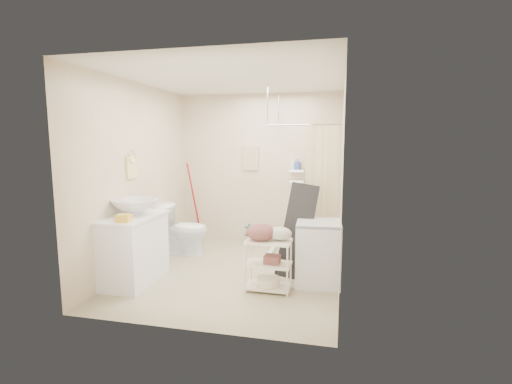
% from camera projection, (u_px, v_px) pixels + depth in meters
% --- Properties ---
extents(floor, '(3.20, 3.20, 0.00)m').
position_uv_depth(floor, '(234.00, 273.00, 5.10)').
color(floor, tan).
rests_on(floor, ground).
extents(ceiling, '(2.80, 3.20, 0.04)m').
position_uv_depth(ceiling, '(233.00, 78.00, 4.74)').
color(ceiling, silver).
rests_on(ceiling, ground).
extents(wall_back, '(2.80, 0.04, 2.60)m').
position_uv_depth(wall_back, '(259.00, 170.00, 6.47)').
color(wall_back, beige).
rests_on(wall_back, ground).
extents(wall_front, '(2.80, 0.04, 2.60)m').
position_uv_depth(wall_front, '(185.00, 196.00, 3.38)').
color(wall_front, beige).
rests_on(wall_front, ground).
extents(wall_left, '(0.04, 3.20, 2.60)m').
position_uv_depth(wall_left, '(138.00, 177.00, 5.23)').
color(wall_left, beige).
rests_on(wall_left, ground).
extents(wall_right, '(0.04, 3.20, 2.60)m').
position_uv_depth(wall_right, '(342.00, 181.00, 4.62)').
color(wall_right, beige).
rests_on(wall_right, ground).
extents(vanity, '(0.57, 0.99, 0.86)m').
position_uv_depth(vanity, '(134.00, 249.00, 4.73)').
color(vanity, silver).
rests_on(vanity, ground).
extents(sink, '(0.66, 0.66, 0.20)m').
position_uv_depth(sink, '(135.00, 207.00, 4.73)').
color(sink, silver).
rests_on(sink, vanity).
extents(counter_basket, '(0.17, 0.14, 0.09)m').
position_uv_depth(counter_basket, '(124.00, 218.00, 4.31)').
color(counter_basket, gold).
rests_on(counter_basket, vanity).
extents(floor_basket, '(0.29, 0.24, 0.15)m').
position_uv_depth(floor_basket, '(127.00, 286.00, 4.43)').
color(floor_basket, '#F2EA3F').
rests_on(floor_basket, ground).
extents(toilet, '(0.79, 0.46, 0.80)m').
position_uv_depth(toilet, '(183.00, 229.00, 5.92)').
color(toilet, white).
rests_on(toilet, ground).
extents(mop, '(0.17, 0.17, 1.40)m').
position_uv_depth(mop, '(192.00, 202.00, 6.70)').
color(mop, '#A61313').
rests_on(mop, ground).
extents(potted_plant_a, '(0.22, 0.19, 0.35)m').
position_uv_depth(potted_plant_a, '(250.00, 234.00, 6.52)').
color(potted_plant_a, '#964733').
rests_on(potted_plant_a, ground).
extents(potted_plant_b, '(0.22, 0.22, 0.32)m').
position_uv_depth(potted_plant_b, '(273.00, 237.00, 6.36)').
color(potted_plant_b, brown).
rests_on(potted_plant_b, ground).
extents(hanging_towel, '(0.28, 0.03, 0.42)m').
position_uv_depth(hanging_towel, '(251.00, 158.00, 6.45)').
color(hanging_towel, beige).
rests_on(hanging_towel, wall_back).
extents(towel_ring, '(0.04, 0.22, 0.34)m').
position_uv_depth(towel_ring, '(131.00, 165.00, 5.01)').
color(towel_ring, '#FDE68E').
rests_on(towel_ring, wall_left).
extents(tp_holder, '(0.08, 0.12, 0.14)m').
position_uv_depth(tp_holder, '(144.00, 216.00, 5.35)').
color(tp_holder, white).
rests_on(tp_holder, wall_left).
extents(shower, '(1.10, 1.10, 2.10)m').
position_uv_depth(shower, '(305.00, 189.00, 5.78)').
color(shower, silver).
rests_on(shower, ground).
extents(shampoo_bottle_a, '(0.10, 0.10, 0.22)m').
position_uv_depth(shampoo_bottle_a, '(293.00, 163.00, 6.23)').
color(shampoo_bottle_a, silver).
rests_on(shampoo_bottle_a, shower).
extents(shampoo_bottle_b, '(0.11, 0.11, 0.18)m').
position_uv_depth(shampoo_bottle_b, '(298.00, 164.00, 6.21)').
color(shampoo_bottle_b, '#364A94').
rests_on(shampoo_bottle_b, shower).
extents(washing_machine, '(0.57, 0.59, 0.80)m').
position_uv_depth(washing_machine, '(318.00, 253.00, 4.68)').
color(washing_machine, silver).
rests_on(washing_machine, ground).
extents(laundry_rack, '(0.55, 0.33, 0.75)m').
position_uv_depth(laundry_rack, '(268.00, 260.00, 4.46)').
color(laundry_rack, '#F0E7CF').
rests_on(laundry_rack, ground).
extents(ironing_board, '(0.37, 0.12, 1.29)m').
position_uv_depth(ironing_board, '(297.00, 230.00, 4.81)').
color(ironing_board, black).
rests_on(ironing_board, ground).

